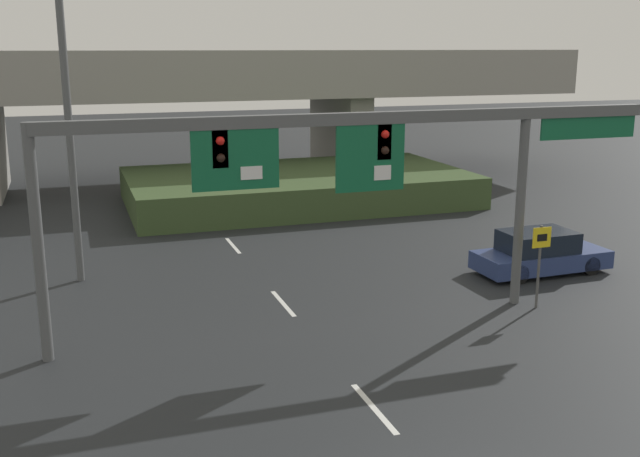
{
  "coord_description": "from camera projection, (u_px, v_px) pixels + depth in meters",
  "views": [
    {
      "loc": [
        -5.78,
        -9.66,
        7.53
      ],
      "look_at": [
        0.0,
        7.45,
        3.13
      ],
      "focal_mm": 42.0,
      "sensor_mm": 36.0,
      "label": 1
    }
  ],
  "objects": [
    {
      "name": "lane_markings",
      "position": [
        255.0,
        271.0,
        25.79
      ],
      "size": [
        0.14,
        23.67,
        0.01
      ],
      "color": "silver",
      "rests_on": "ground"
    },
    {
      "name": "signal_gantry",
      "position": [
        350.0,
        154.0,
        19.79
      ],
      "size": [
        17.28,
        0.44,
        5.85
      ],
      "color": "#515456",
      "rests_on": "ground"
    },
    {
      "name": "speed_limit_sign",
      "position": [
        540.0,
        255.0,
        21.75
      ],
      "size": [
        0.6,
        0.11,
        2.51
      ],
      "color": "#4C4C4C",
      "rests_on": "ground"
    },
    {
      "name": "highway_light_pole_near",
      "position": [
        61.0,
        26.0,
        22.82
      ],
      "size": [
        0.7,
        0.36,
        15.53
      ],
      "color": "#515456",
      "rests_on": "ground"
    },
    {
      "name": "overpass_bridge",
      "position": [
        174.0,
        89.0,
        41.14
      ],
      "size": [
        45.88,
        9.04,
        7.35
      ],
      "color": "gray",
      "rests_on": "ground"
    },
    {
      "name": "grass_embankment",
      "position": [
        297.0,
        187.0,
        37.01
      ],
      "size": [
        16.38,
        9.26,
        1.51
      ],
      "color": "#384C28",
      "rests_on": "ground"
    },
    {
      "name": "parked_sedan_near_right",
      "position": [
        540.0,
        253.0,
        25.46
      ],
      "size": [
        4.64,
        1.95,
        1.46
      ],
      "rotation": [
        0.0,
        0.0,
        0.03
      ],
      "color": "navy",
      "rests_on": "ground"
    }
  ]
}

